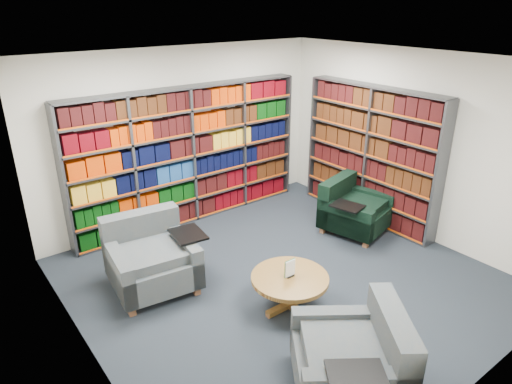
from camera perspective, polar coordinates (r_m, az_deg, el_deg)
room_shell at (r=5.54m, az=3.78°, el=1.42°), size 5.02×5.02×2.82m
bookshelf_back at (r=7.46m, az=-8.19°, el=4.47°), size 4.00×0.28×2.20m
bookshelf_right at (r=7.65m, az=14.10°, el=4.48°), size 0.28×2.50×2.20m
chair_teal_left at (r=6.05m, az=-13.10°, el=-8.13°), size 1.25×1.12×0.91m
chair_green_right at (r=7.41m, az=11.79°, el=-2.27°), size 1.18×1.11×0.83m
chair_teal_front at (r=4.56m, az=12.68°, el=-20.01°), size 1.35×1.35×0.88m
coffee_table at (r=5.49m, az=4.24°, el=-11.25°), size 0.92×0.92×0.65m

